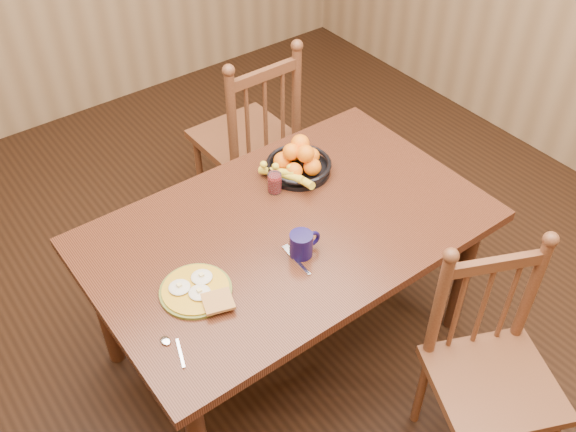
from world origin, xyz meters
TOP-DOWN VIEW (x-y plane):
  - room at (0.00, 0.00)m, footprint 4.52×5.02m
  - dining_table at (0.00, 0.00)m, footprint 1.60×1.00m
  - chair_far at (0.40, 0.88)m, footprint 0.48×0.46m
  - chair_near at (0.30, -0.86)m, footprint 0.58×0.57m
  - breakfast_plate at (-0.48, -0.09)m, footprint 0.26×0.30m
  - fork at (-0.09, -0.17)m, footprint 0.04×0.18m
  - spoon at (-0.67, -0.24)m, footprint 0.05×0.16m
  - coffee_mug at (-0.05, -0.16)m, footprint 0.13×0.09m
  - juice_glass at (0.08, 0.21)m, footprint 0.06×0.06m
  - fruit_bowl at (0.24, 0.25)m, footprint 0.32×0.32m

SIDE VIEW (x-z plane):
  - chair_near at x=0.30m, z-range -0.01..0.97m
  - chair_far at x=0.40m, z-range -0.01..1.04m
  - dining_table at x=0.00m, z-range 0.29..1.04m
  - fork at x=-0.09m, z-range 0.75..0.76m
  - spoon at x=-0.67m, z-range 0.75..0.76m
  - breakfast_plate at x=-0.48m, z-range 0.74..0.78m
  - juice_glass at x=0.08m, z-range 0.75..0.84m
  - coffee_mug at x=-0.05m, z-range 0.75..0.85m
  - fruit_bowl at x=0.24m, z-range 0.72..0.89m
  - room at x=0.00m, z-range -0.01..2.71m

